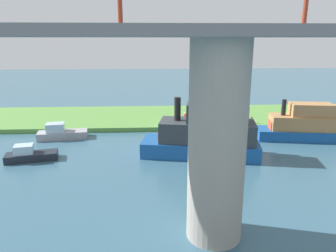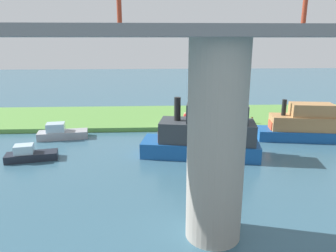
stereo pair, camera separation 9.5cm
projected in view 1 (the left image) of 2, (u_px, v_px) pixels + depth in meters
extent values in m
plane|color=#386075|center=(181.00, 131.00, 35.81)|extent=(160.00, 160.00, 0.00)
cube|color=#5B9342|center=(177.00, 117.00, 41.53)|extent=(80.00, 12.00, 0.50)
cylinder|color=#9E998E|center=(217.00, 144.00, 15.51)|extent=(2.84, 2.84, 10.08)
cube|color=slate|center=(222.00, 31.00, 14.12)|extent=(64.96, 4.00, 0.50)
cylinder|color=maroon|center=(306.00, 0.00, 15.89)|extent=(0.24, 0.24, 2.60)
cylinder|color=#2D334C|center=(185.00, 122.00, 36.91)|extent=(0.29, 0.29, 0.55)
cylinder|color=red|center=(185.00, 117.00, 36.75)|extent=(0.48, 0.48, 0.60)
sphere|color=tan|center=(185.00, 113.00, 36.64)|extent=(0.24, 0.24, 0.24)
cylinder|color=brown|center=(252.00, 120.00, 37.32)|extent=(0.20, 0.20, 0.72)
cube|color=#195199|center=(297.00, 134.00, 32.79)|extent=(8.46, 3.92, 1.09)
cube|color=#B27F4C|center=(303.00, 123.00, 32.42)|extent=(6.81, 3.41, 1.45)
cube|color=#B27F4C|center=(311.00, 110.00, 32.00)|extent=(4.34, 2.66, 1.27)
cylinder|color=black|center=(284.00, 107.00, 32.21)|extent=(0.45, 0.45, 1.63)
cube|color=#D84C2D|center=(277.00, 125.00, 32.75)|extent=(1.68, 1.83, 0.81)
cube|color=#1E232D|center=(189.00, 133.00, 33.83)|extent=(4.59, 2.37, 0.68)
cube|color=silver|center=(184.00, 127.00, 33.50)|extent=(1.78, 1.52, 0.78)
cube|color=#1E232D|center=(32.00, 156.00, 27.17)|extent=(4.42, 2.33, 0.65)
cube|color=silver|center=(24.00, 149.00, 26.84)|extent=(1.73, 1.48, 0.75)
cube|color=#195199|center=(200.00, 148.00, 28.19)|extent=(10.61, 5.14, 1.36)
cube|color=#33383D|center=(207.00, 131.00, 27.71)|extent=(8.55, 4.45, 1.81)
cube|color=#33383D|center=(217.00, 113.00, 27.17)|extent=(5.46, 3.44, 1.58)
cylinder|color=black|center=(177.00, 109.00, 27.52)|extent=(0.57, 0.57, 2.03)
cube|color=#D84C2D|center=(170.00, 134.00, 28.21)|extent=(2.14, 2.32, 1.02)
cube|color=#99999E|center=(63.00, 135.00, 33.16)|extent=(5.21, 2.54, 0.78)
cube|color=silver|center=(55.00, 127.00, 32.81)|extent=(2.00, 1.68, 0.89)
sphere|color=orange|center=(216.00, 166.00, 25.39)|extent=(0.50, 0.50, 0.50)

